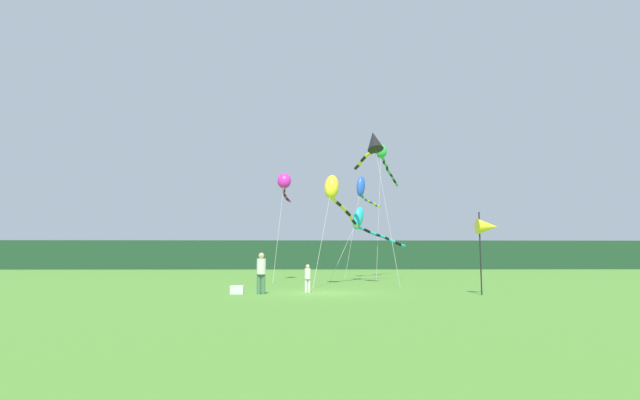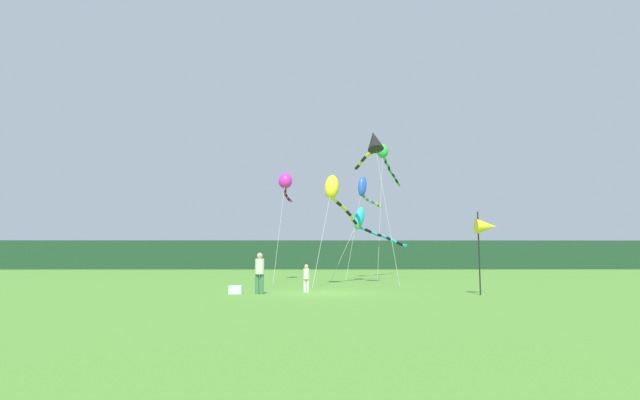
# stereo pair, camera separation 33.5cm
# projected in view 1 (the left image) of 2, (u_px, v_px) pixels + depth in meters

# --- Properties ---
(ground_plane) EXTENTS (120.00, 120.00, 0.00)m
(ground_plane) POSITION_uv_depth(u_px,v_px,m) (323.00, 293.00, 23.33)
(ground_plane) COLOR #4C842D
(distant_treeline) EXTENTS (108.00, 2.93, 3.81)m
(distant_treeline) POSITION_uv_depth(u_px,v_px,m) (314.00, 255.00, 68.25)
(distant_treeline) COLOR #1E4228
(distant_treeline) RESTS_ON ground
(person_adult) EXTENTS (0.40, 0.40, 1.83)m
(person_adult) POSITION_uv_depth(u_px,v_px,m) (261.00, 271.00, 22.68)
(person_adult) COLOR #3F724C
(person_adult) RESTS_ON ground
(person_child) EXTENTS (0.29, 0.29, 1.30)m
(person_child) POSITION_uv_depth(u_px,v_px,m) (308.00, 277.00, 23.77)
(person_child) COLOR silver
(person_child) RESTS_ON ground
(cooler_box) EXTENTS (0.58, 0.37, 0.38)m
(cooler_box) POSITION_uv_depth(u_px,v_px,m) (237.00, 290.00, 22.61)
(cooler_box) COLOR silver
(cooler_box) RESTS_ON ground
(banner_flag_pole) EXTENTS (0.90, 0.70, 3.64)m
(banner_flag_pole) POSITION_uv_depth(u_px,v_px,m) (487.00, 227.00, 22.45)
(banner_flag_pole) COLOR black
(banner_flag_pole) RESTS_ON ground
(kite_green) EXTENTS (3.51, 10.23, 10.92)m
(kite_green) POSITION_uv_depth(u_px,v_px,m) (383.00, 156.00, 42.00)
(kite_green) COLOR #B2B2B2
(kite_green) RESTS_ON ground
(kite_yellow) EXTENTS (3.26, 8.49, 6.73)m
(kite_yellow) POSITION_uv_depth(u_px,v_px,m) (334.00, 192.00, 30.98)
(kite_yellow) COLOR #B2B2B2
(kite_yellow) RESTS_ON ground
(kite_magenta) EXTENTS (1.11, 7.64, 7.84)m
(kite_magenta) POSITION_uv_depth(u_px,v_px,m) (284.00, 182.00, 36.81)
(kite_magenta) COLOR #B2B2B2
(kite_magenta) RESTS_ON ground
(kite_cyan) EXTENTS (6.13, 5.59, 5.28)m
(kite_cyan) POSITION_uv_depth(u_px,v_px,m) (364.00, 223.00, 36.06)
(kite_cyan) COLOR #B2B2B2
(kite_cyan) RESTS_ON ground
(kite_blue) EXTENTS (3.52, 5.71, 8.16)m
(kite_blue) POSITION_uv_depth(u_px,v_px,m) (362.00, 189.00, 40.47)
(kite_blue) COLOR #B2B2B2
(kite_blue) RESTS_ON ground
(kite_black) EXTENTS (1.96, 5.77, 9.48)m
(kite_black) POSITION_uv_depth(u_px,v_px,m) (373.00, 143.00, 31.21)
(kite_black) COLOR #B2B2B2
(kite_black) RESTS_ON ground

